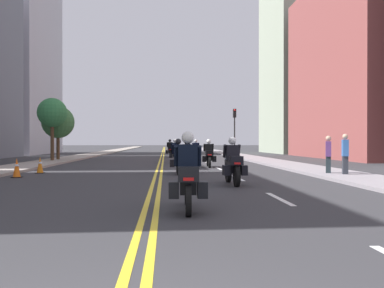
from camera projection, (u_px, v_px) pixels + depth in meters
ground_plane at (163, 154)px, 50.28m from camera, size 264.00×264.00×0.00m
sidewalk_left at (99, 153)px, 49.81m from camera, size 2.53×144.00×0.12m
sidewalk_right at (226, 153)px, 50.75m from camera, size 2.53×144.00×0.12m
centreline_yellow_inner at (162, 154)px, 50.27m from camera, size 0.12×132.00×0.01m
centreline_yellow_outer at (164, 154)px, 50.29m from camera, size 0.12×132.00×0.01m
lane_dashes_white at (204, 161)px, 31.51m from camera, size 0.14×56.40×0.01m
building_right_1 at (361, 68)px, 37.02m from camera, size 7.68×17.93×15.82m
building_left_2 at (21, 64)px, 49.97m from camera, size 6.39×13.86×21.15m
building_right_2 at (300, 45)px, 54.10m from camera, size 7.82×12.66×27.66m
motorcycle_0 at (188, 179)px, 8.68m from camera, size 0.78×2.15×1.64m
motorcycle_1 at (233, 165)px, 13.99m from camera, size 0.77×2.16×1.59m
motorcycle_2 at (178, 160)px, 18.75m from camera, size 0.76×2.11×1.57m
motorcycle_3 at (209, 156)px, 23.68m from camera, size 0.78×2.13×1.58m
motorcycle_4 at (175, 153)px, 28.70m from camera, size 0.76×2.26×1.63m
motorcycle_5 at (196, 152)px, 33.99m from camera, size 0.78×2.16×1.62m
motorcycle_6 at (170, 150)px, 38.73m from camera, size 0.76×2.13×1.67m
motorcycle_7 at (188, 149)px, 44.07m from camera, size 0.76×2.09×1.58m
traffic_cone_0 at (40, 165)px, 19.14m from camera, size 0.36×0.36×0.76m
traffic_cone_1 at (17, 168)px, 16.83m from camera, size 0.37×0.37×0.78m
traffic_light_far at (235, 124)px, 39.14m from camera, size 0.28×0.38×4.47m
pedestrian_0 at (328, 155)px, 17.72m from camera, size 0.33×0.41×1.68m
pedestrian_1 at (345, 155)px, 17.07m from camera, size 0.30×0.50×1.74m
street_tree_0 at (52, 113)px, 29.87m from camera, size 2.07×2.07×4.52m
street_tree_1 at (58, 122)px, 31.51m from camera, size 2.40×2.40×4.09m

